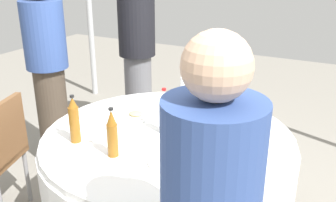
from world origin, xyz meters
The scene contains 16 objects.
dining_table centered at (0.00, 0.00, 0.60)m, with size 1.55×1.55×0.74m.
bottle_amber_north centered at (0.14, 0.37, 0.87)m, with size 0.06×0.06×0.28m.
bottle_amber_front centered at (0.43, 0.33, 0.87)m, with size 0.06×0.06×0.29m.
bottle_clear_west centered at (0.03, -0.01, 0.87)m, with size 0.06×0.06×0.29m.
wine_glass_far centered at (-0.16, -0.22, 0.85)m, with size 0.07×0.07×0.15m.
wine_glass_outer centered at (-0.45, -0.24, 0.83)m, with size 0.07×0.07×0.14m.
wine_glass_right centered at (0.20, -0.66, 0.84)m, with size 0.06×0.06×0.15m.
plate_left centered at (-0.17, 0.30, 0.75)m, with size 0.23×0.23×0.04m.
plate_mid centered at (-0.36, 0.00, 0.75)m, with size 0.21×0.21×0.02m.
plate_rear centered at (0.14, -0.43, 0.75)m, with size 0.26×0.26×0.02m.
plate_inner centered at (0.31, -0.13, 0.75)m, with size 0.21×0.21×0.04m.
spoon_front centered at (-0.19, -0.40, 0.74)m, with size 0.18×0.02×0.01m, color silver.
folded_napkin centered at (-0.54, 0.28, 0.75)m, with size 0.14×0.14×0.02m, color white.
person_front centered at (0.92, -1.13, 0.87)m, with size 0.34×0.34×1.66m.
person_west centered at (1.33, -0.40, 0.85)m, with size 0.34×0.34×1.62m.
tent_pole_main centered at (2.14, -1.99, 1.22)m, with size 0.07×0.07×2.44m, color #B2B5B7.
Camera 1 is at (-0.98, 1.86, 1.77)m, focal length 41.19 mm.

